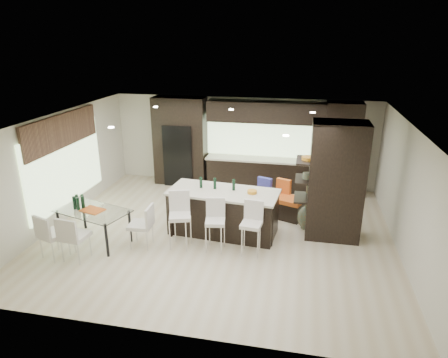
% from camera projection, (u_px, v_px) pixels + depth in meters
% --- Properties ---
extents(ground, '(8.00, 8.00, 0.00)m').
position_uv_depth(ground, '(219.00, 233.00, 9.50)').
color(ground, beige).
rests_on(ground, ground).
extents(back_wall, '(8.00, 0.02, 2.70)m').
position_uv_depth(back_wall, '(243.00, 142.00, 12.27)').
color(back_wall, beige).
rests_on(back_wall, ground).
extents(left_wall, '(0.02, 7.00, 2.70)m').
position_uv_depth(left_wall, '(60.00, 168.00, 9.80)').
color(left_wall, beige).
rests_on(left_wall, ground).
extents(right_wall, '(0.02, 7.00, 2.70)m').
position_uv_depth(right_wall, '(407.00, 193.00, 8.28)').
color(right_wall, beige).
rests_on(right_wall, ground).
extents(ceiling, '(8.00, 7.00, 0.02)m').
position_uv_depth(ceiling, '(218.00, 121.00, 8.58)').
color(ceiling, white).
rests_on(ceiling, ground).
extents(window_left, '(0.04, 3.20, 1.90)m').
position_uv_depth(window_left, '(66.00, 166.00, 9.97)').
color(window_left, '#B2D199').
rests_on(window_left, left_wall).
extents(window_back, '(3.40, 0.04, 1.20)m').
position_uv_depth(window_back, '(262.00, 136.00, 12.05)').
color(window_back, '#B2D199').
rests_on(window_back, back_wall).
extents(stone_accent, '(0.08, 3.00, 0.80)m').
position_uv_depth(stone_accent, '(62.00, 131.00, 9.66)').
color(stone_accent, brown).
rests_on(stone_accent, left_wall).
extents(ceiling_spots, '(4.00, 3.00, 0.02)m').
position_uv_depth(ceiling_spots, '(221.00, 119.00, 8.82)').
color(ceiling_spots, white).
rests_on(ceiling_spots, ceiling).
extents(back_cabinetry, '(6.80, 0.68, 2.70)m').
position_uv_depth(back_cabinetry, '(258.00, 145.00, 11.87)').
color(back_cabinetry, black).
rests_on(back_cabinetry, ground).
extents(refrigerator, '(0.90, 0.68, 1.90)m').
position_uv_depth(refrigerator, '(181.00, 154.00, 12.41)').
color(refrigerator, black).
rests_on(refrigerator, ground).
extents(partition_column, '(1.20, 0.80, 2.70)m').
position_uv_depth(partition_column, '(336.00, 181.00, 8.92)').
color(partition_column, black).
rests_on(partition_column, ground).
extents(kitchen_island, '(2.63, 1.32, 1.06)m').
position_uv_depth(kitchen_island, '(223.00, 212.00, 9.35)').
color(kitchen_island, black).
rests_on(kitchen_island, ground).
extents(stool_left, '(0.57, 0.57, 1.02)m').
position_uv_depth(stool_left, '(180.00, 226.00, 8.70)').
color(stool_left, silver).
rests_on(stool_left, ground).
extents(stool_mid, '(0.48, 0.48, 0.94)m').
position_uv_depth(stool_mid, '(215.00, 231.00, 8.59)').
color(stool_mid, silver).
rests_on(stool_mid, ground).
extents(stool_right, '(0.46, 0.46, 0.95)m').
position_uv_depth(stool_right, '(251.00, 234.00, 8.44)').
color(stool_right, silver).
rests_on(stool_right, ground).
extents(bench, '(1.53, 1.02, 0.55)m').
position_uv_depth(bench, '(276.00, 205.00, 10.38)').
color(bench, black).
rests_on(bench, ground).
extents(floor_vase, '(0.51, 0.51, 1.15)m').
position_uv_depth(floor_vase, '(307.00, 206.00, 9.53)').
color(floor_vase, '#4C533C').
rests_on(floor_vase, ground).
extents(dining_table, '(1.78, 1.31, 0.77)m').
position_uv_depth(dining_table, '(95.00, 226.00, 8.98)').
color(dining_table, white).
rests_on(dining_table, ground).
extents(chair_near, '(0.55, 0.55, 0.93)m').
position_uv_depth(chair_near, '(75.00, 239.00, 8.24)').
color(chair_near, silver).
rests_on(chair_near, ground).
extents(chair_far, '(0.64, 0.64, 0.92)m').
position_uv_depth(chair_far, '(54.00, 237.00, 8.34)').
color(chair_far, silver).
rests_on(chair_far, ground).
extents(chair_end, '(0.51, 0.51, 0.90)m').
position_uv_depth(chair_end, '(141.00, 228.00, 8.75)').
color(chair_end, silver).
rests_on(chair_end, ground).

